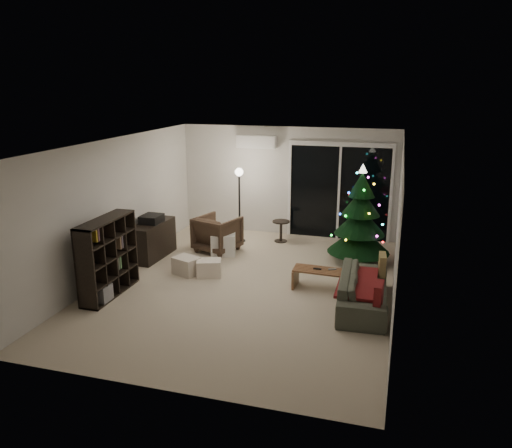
# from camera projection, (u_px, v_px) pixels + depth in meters

# --- Properties ---
(room) EXTENTS (6.50, 7.51, 2.60)m
(room) POSITION_uv_depth(u_px,v_px,m) (290.00, 211.00, 9.80)
(room) COLOR beige
(room) RESTS_ON ground
(bookshelf) EXTENTS (0.51, 1.35, 1.32)m
(bookshelf) POSITION_uv_depth(u_px,v_px,m) (99.00, 256.00, 8.31)
(bookshelf) COLOR black
(bookshelf) RESTS_ON floor
(media_cabinet) EXTENTS (0.49, 1.19, 0.74)m
(media_cabinet) POSITION_uv_depth(u_px,v_px,m) (153.00, 240.00, 10.13)
(media_cabinet) COLOR black
(media_cabinet) RESTS_ON floor
(stereo) EXTENTS (0.37, 0.44, 0.16)m
(stereo) POSITION_uv_depth(u_px,v_px,m) (152.00, 219.00, 10.00)
(stereo) COLOR black
(stereo) RESTS_ON media_cabinet
(armchair) EXTENTS (1.02, 1.04, 0.75)m
(armchair) POSITION_uv_depth(u_px,v_px,m) (217.00, 234.00, 10.52)
(armchair) COLOR #493126
(armchair) RESTS_ON floor
(ottoman) EXTENTS (0.62, 0.62, 0.45)m
(ottoman) POSITION_uv_depth(u_px,v_px,m) (223.00, 243.00, 10.37)
(ottoman) COLOR silver
(ottoman) RESTS_ON floor
(cardboard_box_a) EXTENTS (0.55, 0.49, 0.33)m
(cardboard_box_a) POSITION_uv_depth(u_px,v_px,m) (186.00, 266.00, 9.29)
(cardboard_box_a) COLOR #EDDEC6
(cardboard_box_a) RESTS_ON floor
(cardboard_box_b) EXTENTS (0.52, 0.45, 0.31)m
(cardboard_box_b) POSITION_uv_depth(u_px,v_px,m) (209.00, 268.00, 9.19)
(cardboard_box_b) COLOR #EDDEC6
(cardboard_box_b) RESTS_ON floor
(side_table) EXTENTS (0.46, 0.46, 0.48)m
(side_table) POSITION_uv_depth(u_px,v_px,m) (281.00, 231.00, 11.16)
(side_table) COLOR black
(side_table) RESTS_ON floor
(floor_lamp) EXTENTS (0.26, 0.26, 1.60)m
(floor_lamp) POSITION_uv_depth(u_px,v_px,m) (239.00, 207.00, 11.03)
(floor_lamp) COLOR black
(floor_lamp) RESTS_ON floor
(sofa) EXTENTS (0.81, 1.91, 0.55)m
(sofa) POSITION_uv_depth(u_px,v_px,m) (363.00, 290.00, 7.93)
(sofa) COLOR #51554B
(sofa) RESTS_ON floor
(sofa_throw) EXTENTS (0.59, 1.35, 0.05)m
(sofa_throw) POSITION_uv_depth(u_px,v_px,m) (357.00, 282.00, 7.92)
(sofa_throw) COLOR maroon
(sofa_throw) RESTS_ON sofa
(cushion_a) EXTENTS (0.14, 0.37, 0.36)m
(cushion_a) POSITION_uv_depth(u_px,v_px,m) (382.00, 265.00, 8.40)
(cushion_a) COLOR #98874F
(cushion_a) RESTS_ON sofa
(cushion_b) EXTENTS (0.13, 0.37, 0.36)m
(cushion_b) POSITION_uv_depth(u_px,v_px,m) (379.00, 295.00, 7.20)
(cushion_b) COLOR maroon
(cushion_b) RESTS_ON sofa
(coffee_table) EXTENTS (1.14, 0.45, 0.36)m
(coffee_table) POSITION_uv_depth(u_px,v_px,m) (326.00, 280.00, 8.58)
(coffee_table) COLOR olive
(coffee_table) RESTS_ON floor
(remote_a) EXTENTS (0.14, 0.04, 0.02)m
(remote_a) POSITION_uv_depth(u_px,v_px,m) (317.00, 269.00, 8.57)
(remote_a) COLOR black
(remote_a) RESTS_ON coffee_table
(remote_b) EXTENTS (0.14, 0.08, 0.02)m
(remote_b) POSITION_uv_depth(u_px,v_px,m) (332.00, 269.00, 8.55)
(remote_b) COLOR slate
(remote_b) RESTS_ON coffee_table
(christmas_tree) EXTENTS (1.23, 1.23, 1.97)m
(christmas_tree) POSITION_uv_depth(u_px,v_px,m) (360.00, 215.00, 9.66)
(christmas_tree) COLOR black
(christmas_tree) RESTS_ON floor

